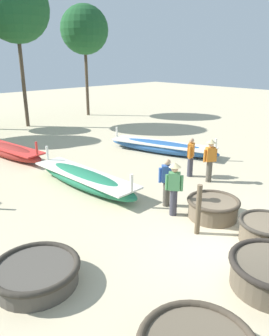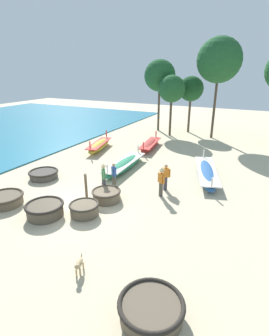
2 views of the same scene
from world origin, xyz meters
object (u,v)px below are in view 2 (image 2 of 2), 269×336
at_px(coracle_front_right, 106,195).
at_px(coracle_upturned, 5,199).
at_px(long_boat_green_hull, 150,145).
at_px(fisherman_crouching, 104,176).
at_px(coracle_nearest, 45,209).
at_px(tree_left_mid, 160,76).
at_px(fisherman_with_hat, 166,176).
at_px(coracle_center, 151,309).
at_px(tree_tall_back, 219,60).
at_px(coracle_weathered, 44,174).
at_px(fisherman_standing_left, 161,180).
at_px(mooring_post_inland, 86,186).
at_px(long_boat_blue_hull, 125,165).
at_px(long_boat_white_hull, 99,145).
at_px(tree_leftmost, 191,89).
at_px(tree_rightmost, 172,89).
at_px(coracle_far_left, 84,209).
at_px(fisherman_by_coracle, 114,175).
at_px(long_boat_red_hull, 206,173).
at_px(dog, 79,264).

distance_m(coracle_front_right, coracle_upturned, 5.22).
xyz_separation_m(long_boat_green_hull, fisherman_crouching, (1.05, -9.11, 0.63)).
bearing_deg(coracle_nearest, tree_left_mid, 96.02).
xyz_separation_m(coracle_upturned, fisherman_with_hat, (6.82, 5.34, 0.54)).
xyz_separation_m(coracle_center, tree_tall_back, (-2.61, 21.88, 7.03)).
distance_m(coracle_weathered, coracle_nearest, 4.92).
relative_size(fisherman_standing_left, tree_left_mid, 0.22).
height_order(mooring_post_inland, tree_tall_back, tree_tall_back).
height_order(long_boat_blue_hull, tree_left_mid, tree_left_mid).
height_order(coracle_upturned, fisherman_standing_left, fisherman_standing_left).
distance_m(long_boat_white_hull, tree_leftmost, 12.13).
relative_size(coracle_upturned, fisherman_crouching, 1.13).
height_order(coracle_front_right, tree_left_mid, tree_left_mid).
relative_size(coracle_front_right, coracle_upturned, 0.82).
height_order(coracle_weathered, coracle_center, coracle_center).
height_order(fisherman_standing_left, tree_leftmost, tree_leftmost).
distance_m(coracle_center, coracle_front_right, 7.32).
height_order(tree_tall_back, tree_leftmost, tree_tall_back).
xyz_separation_m(fisherman_crouching, fisherman_standing_left, (3.13, 0.86, 0.00)).
bearing_deg(fisherman_with_hat, tree_rightmost, 108.16).
distance_m(fisherman_crouching, fisherman_standing_left, 3.25).
xyz_separation_m(mooring_post_inland, tree_left_mid, (-2.77, 17.49, 5.20)).
height_order(coracle_center, tree_left_mid, tree_left_mid).
xyz_separation_m(tree_rightmost, tree_tall_back, (4.14, 0.96, 2.64)).
relative_size(coracle_weathered, tree_rightmost, 0.31).
distance_m(coracle_weathered, coracle_center, 11.95).
bearing_deg(coracle_nearest, tree_leftmost, 86.59).
bearing_deg(coracle_weathered, long_boat_green_hull, 69.19).
bearing_deg(coracle_weathered, coracle_far_left, -26.60).
height_order(fisherman_crouching, fisherman_by_coracle, fisherman_crouching).
height_order(coracle_far_left, tree_leftmost, tree_leftmost).
relative_size(coracle_front_right, coracle_far_left, 1.08).
distance_m(long_boat_red_hull, fisherman_standing_left, 4.28).
bearing_deg(coracle_upturned, tree_rightmost, 81.82).
height_order(fisherman_with_hat, tree_leftmost, tree_leftmost).
bearing_deg(tree_tall_back, fisherman_by_coracle, -100.15).
distance_m(coracle_nearest, mooring_post_inland, 2.50).
xyz_separation_m(fisherman_crouching, tree_rightmost, (-1.13, 14.56, 3.75)).
relative_size(coracle_weathered, fisherman_by_coracle, 1.19).
distance_m(coracle_nearest, tree_leftmost, 21.03).
bearing_deg(fisherman_by_coracle, coracle_center, -52.66).
height_order(coracle_nearest, tree_tall_back, tree_tall_back).
xyz_separation_m(fisherman_crouching, dog, (2.75, -5.87, -0.59)).
relative_size(coracle_weathered, fisherman_standing_left, 1.12).
bearing_deg(coracle_upturned, long_boat_white_hull, 96.18).
distance_m(coracle_center, coracle_upturned, 9.76).
bearing_deg(mooring_post_inland, coracle_far_left, -57.25).
bearing_deg(dog, coracle_nearest, 148.62).
xyz_separation_m(coracle_front_right, tree_leftmost, (-0.56, 17.93, 4.28)).
xyz_separation_m(long_boat_red_hull, fisherman_crouching, (-4.80, -4.74, 0.65)).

